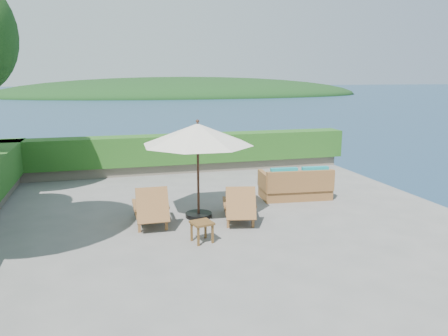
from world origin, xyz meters
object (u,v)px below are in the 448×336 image
object	(u,v)px
wicker_loveseat	(296,186)
lounge_right	(239,205)
lounge_left	(150,207)
patio_umbrella	(198,135)
side_table	(202,225)

from	to	relation	value
wicker_loveseat	lounge_right	bearing A→B (deg)	-139.80
lounge_left	wicker_loveseat	distance (m)	4.33
lounge_left	lounge_right	bearing A→B (deg)	-8.33
patio_umbrella	wicker_loveseat	size ratio (longest dim) A/B	1.74
lounge_left	side_table	size ratio (longest dim) A/B	3.45
lounge_left	wicker_loveseat	size ratio (longest dim) A/B	0.85
lounge_left	side_table	distance (m)	1.67
side_table	wicker_loveseat	world-z (taller)	wicker_loveseat
lounge_right	side_table	distance (m)	1.58
side_table	lounge_left	bearing A→B (deg)	122.71
lounge_right	patio_umbrella	bearing A→B (deg)	160.09
lounge_left	side_table	xyz separation A→B (m)	(0.90, -1.41, -0.05)
patio_umbrella	wicker_loveseat	bearing A→B (deg)	16.96
lounge_left	side_table	world-z (taller)	lounge_left
wicker_loveseat	lounge_left	bearing A→B (deg)	-159.08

